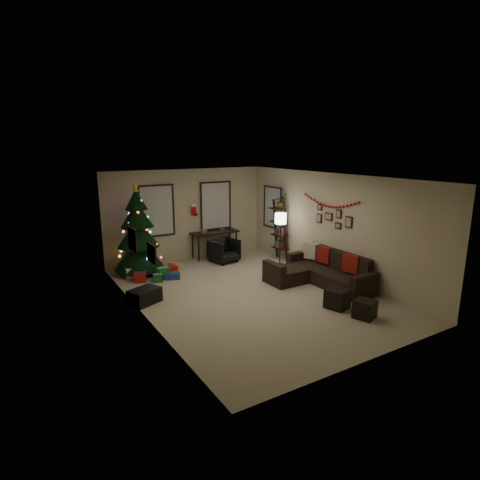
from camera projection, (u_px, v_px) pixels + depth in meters
name	position (u px, v px, depth m)	size (l,w,h in m)	color
floor	(250.00, 293.00, 9.29)	(7.00, 7.00, 0.00)	tan
ceiling	(250.00, 177.00, 8.66)	(7.00, 7.00, 0.00)	white
wall_back	(187.00, 215.00, 11.89)	(5.00, 5.00, 0.00)	beige
wall_front	(373.00, 282.00, 6.07)	(5.00, 5.00, 0.00)	beige
wall_left	(142.00, 252.00, 7.72)	(7.00, 7.00, 0.00)	beige
wall_right	(332.00, 226.00, 10.24)	(7.00, 7.00, 0.00)	beige
window_back_left	(157.00, 211.00, 11.34)	(1.05, 0.06, 1.50)	#728CB2
window_back_right	(216.00, 206.00, 12.30)	(1.05, 0.06, 1.50)	#728CB2
window_right_wall	(273.00, 207.00, 12.31)	(0.06, 0.90, 1.30)	#728CB2
christmas_tree	(138.00, 236.00, 10.56)	(1.33, 1.33, 2.47)	black
presents	(158.00, 273.00, 10.41)	(1.50, 1.01, 0.30)	#14591E
sofa	(320.00, 273.00, 9.90)	(1.69, 2.46, 0.82)	black
pillow_red_a	(351.00, 264.00, 9.42)	(0.11, 0.43, 0.43)	maroon
pillow_red_b	(324.00, 255.00, 10.19)	(0.11, 0.42, 0.42)	maroon
pillow_cream	(311.00, 251.00, 10.62)	(0.13, 0.44, 0.44)	beige
ottoman_near	(337.00, 298.00, 8.43)	(0.44, 0.44, 0.41)	black
ottoman_far	(365.00, 309.00, 7.94)	(0.39, 0.39, 0.37)	black
desk	(215.00, 234.00, 12.20)	(1.48, 0.53, 0.80)	black
desk_chair	(224.00, 251.00, 11.72)	(0.67, 0.63, 0.69)	black
bookshelf	(280.00, 231.00, 11.87)	(0.30, 0.53, 1.81)	black
potted_plant	(281.00, 199.00, 11.63)	(0.48, 0.42, 0.54)	#4C4C4C
floor_lamp	(281.00, 222.00, 11.18)	(0.32, 0.32, 1.52)	black
art_map	(132.00, 239.00, 8.26)	(0.04, 0.60, 0.50)	black
art_abstract	(152.00, 253.00, 7.26)	(0.04, 0.45, 0.35)	black
gallery	(334.00, 218.00, 10.11)	(0.03, 1.25, 0.54)	black
garland	(330.00, 202.00, 10.12)	(0.08, 1.90, 0.30)	#A5140C
stocking_left	(181.00, 213.00, 11.89)	(0.20, 0.05, 0.36)	#990F0C
stocking_right	(194.00, 210.00, 11.88)	(0.20, 0.05, 0.36)	#990F0C
storage_bin	(145.00, 296.00, 8.69)	(0.66, 0.44, 0.33)	black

